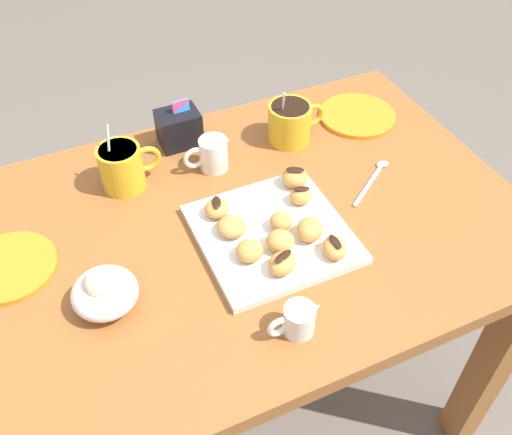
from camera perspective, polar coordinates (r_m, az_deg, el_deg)
The scene contains 27 objects.
ground_plane at distance 1.70m, azimuth -0.58°, elevation -17.77°, with size 8.00×8.00×0.00m, color #665B51.
dining_table at distance 1.20m, azimuth -0.78°, elevation -4.79°, with size 1.08×0.74×0.73m.
pastry_plate_square at distance 1.07m, azimuth 1.63°, elevation -1.65°, with size 0.27×0.27×0.02m, color silver.
coffee_mug_mustard_left at distance 1.18m, azimuth -13.28°, elevation 5.05°, with size 0.13×0.09×0.14m.
coffee_mug_mustard_right at distance 1.27m, azimuth 3.47°, elevation 9.60°, with size 0.13×0.10×0.14m.
cream_pitcher_white at distance 1.20m, azimuth -4.44°, elevation 6.46°, with size 0.10×0.06×0.07m.
sugar_caddy at distance 1.28m, azimuth -7.74°, elevation 8.91°, with size 0.09×0.07×0.11m.
ice_cream_bowl at distance 0.98m, azimuth -14.97°, elevation -7.14°, with size 0.11×0.11×0.08m.
chocolate_sauce_pitcher at distance 0.92m, azimuth 4.27°, elevation -10.14°, with size 0.09×0.05×0.06m.
saucer_orange_left at distance 1.11m, azimuth -23.49°, elevation -4.59°, with size 0.17×0.17×0.01m, color orange.
saucer_orange_right at distance 1.39m, azimuth 10.14°, elevation 10.05°, with size 0.18×0.18×0.01m, color orange.
loose_spoon_near_saucer at distance 1.22m, azimuth 11.76°, elevation 4.00°, with size 0.14×0.10×0.01m.
beignet_0 at distance 1.11m, azimuth 4.54°, elevation 2.21°, with size 0.05×0.04×0.03m, color #D19347.
chocolate_drizzle_0 at distance 1.10m, azimuth 4.59°, elevation 2.88°, with size 0.03×0.01×0.01m, color black.
beignet_1 at distance 1.06m, azimuth 2.52°, elevation -0.39°, with size 0.04×0.04×0.03m, color #D19347.
beignet_2 at distance 1.04m, azimuth 5.41°, elevation -1.18°, with size 0.05×0.06×0.04m, color #D19347.
beignet_3 at distance 1.08m, azimuth -3.94°, elevation 0.90°, with size 0.05×0.05×0.03m, color #D19347.
chocolate_drizzle_3 at distance 1.07m, azimuth -3.98°, elevation 1.55°, with size 0.03×0.02×0.01m, color black.
beignet_4 at distance 0.99m, azimuth 2.92°, elevation -4.53°, with size 0.06×0.05×0.03m, color #D19347.
chocolate_drizzle_4 at distance 0.98m, azimuth 2.96°, elevation -3.83°, with size 0.04×0.02×0.01m, color black.
beignet_5 at distance 1.02m, azimuth 2.45°, elevation -2.37°, with size 0.05×0.05×0.04m, color #D19347.
beignet_6 at distance 1.01m, azimuth -0.64°, elevation -3.34°, with size 0.05×0.05×0.03m, color #D19347.
beignet_7 at distance 1.15m, azimuth 3.91°, elevation 4.04°, with size 0.05×0.05×0.04m, color #D19347.
chocolate_drizzle_7 at distance 1.13m, azimuth 3.96°, elevation 4.80°, with size 0.04×0.02×0.01m, color black.
beignet_8 at distance 1.05m, azimuth -2.45°, elevation -0.93°, with size 0.05×0.06×0.03m, color #D19347.
beignet_9 at distance 1.02m, azimuth 7.87°, elevation -3.05°, with size 0.05×0.04×0.03m, color #D19347.
chocolate_drizzle_9 at distance 1.01m, azimuth 7.97°, elevation -2.40°, with size 0.04×0.01×0.01m, color black.
Camera 1 is at (-0.31, -0.71, 1.51)m, focal length 39.86 mm.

